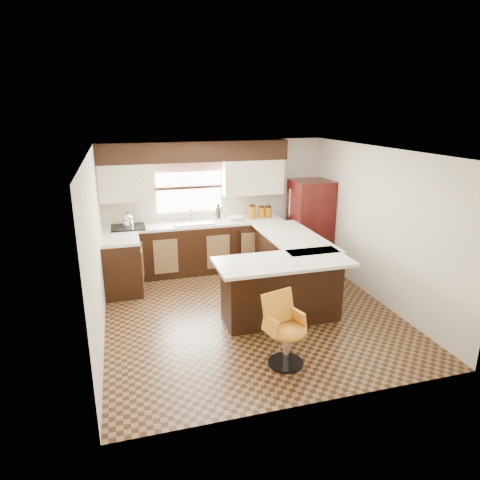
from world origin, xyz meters
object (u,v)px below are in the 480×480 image
object	(u,v)px
peninsula_return	(281,291)
peninsula_long	(290,264)
refrigerator	(310,224)
bar_chair	(287,331)

from	to	relation	value
peninsula_return	peninsula_long	bearing A→B (deg)	61.70
refrigerator	bar_chair	distance (m)	3.55
peninsula_long	peninsula_return	bearing A→B (deg)	-118.30
peninsula_return	refrigerator	bearing A→B (deg)	55.92
peninsula_long	bar_chair	xyz separation A→B (m)	(-0.88, -2.07, -0.01)
peninsula_long	bar_chair	distance (m)	2.25
refrigerator	peninsula_long	bearing A→B (deg)	-128.98
peninsula_return	bar_chair	bearing A→B (deg)	-108.09
peninsula_return	bar_chair	size ratio (longest dim) A/B	1.88
peninsula_return	bar_chair	world-z (taller)	peninsula_return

